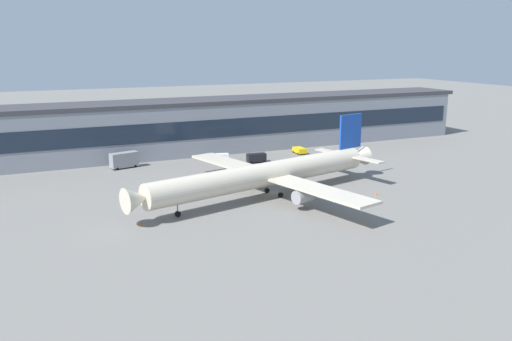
{
  "coord_description": "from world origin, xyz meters",
  "views": [
    {
      "loc": [
        -49.54,
        -99.71,
        31.75
      ],
      "look_at": [
        -3.3,
        1.97,
        5.0
      ],
      "focal_mm": 37.2,
      "sensor_mm": 36.0,
      "label": 1
    }
  ],
  "objects_px": {
    "pushback_tractor": "(300,150)",
    "traffic_cone_0": "(140,224)",
    "crew_van": "(256,157)",
    "airliner": "(267,174)",
    "catering_truck": "(124,160)",
    "baggage_tug": "(222,156)",
    "traffic_cone_1": "(376,194)"
  },
  "relations": [
    {
      "from": "airliner",
      "to": "baggage_tug",
      "type": "distance_m",
      "value": 38.51
    },
    {
      "from": "catering_truck",
      "to": "traffic_cone_0",
      "type": "height_order",
      "value": "catering_truck"
    },
    {
      "from": "traffic_cone_1",
      "to": "airliner",
      "type": "bearing_deg",
      "value": 158.25
    },
    {
      "from": "airliner",
      "to": "traffic_cone_0",
      "type": "height_order",
      "value": "airliner"
    },
    {
      "from": "pushback_tractor",
      "to": "traffic_cone_1",
      "type": "relative_size",
      "value": 6.98
    },
    {
      "from": "baggage_tug",
      "to": "traffic_cone_1",
      "type": "xyz_separation_m",
      "value": [
        17.7,
        -46.82,
        -0.73
      ]
    },
    {
      "from": "crew_van",
      "to": "traffic_cone_1",
      "type": "bearing_deg",
      "value": -75.5
    },
    {
      "from": "baggage_tug",
      "to": "traffic_cone_1",
      "type": "height_order",
      "value": "baggage_tug"
    },
    {
      "from": "airliner",
      "to": "crew_van",
      "type": "relative_size",
      "value": 11.76
    },
    {
      "from": "airliner",
      "to": "traffic_cone_0",
      "type": "xyz_separation_m",
      "value": [
        -28.79,
        -7.23,
        -4.62
      ]
    },
    {
      "from": "traffic_cone_1",
      "to": "catering_truck",
      "type": "bearing_deg",
      "value": 132.69
    },
    {
      "from": "airliner",
      "to": "traffic_cone_1",
      "type": "xyz_separation_m",
      "value": [
        21.89,
        -8.73,
        -4.59
      ]
    },
    {
      "from": "catering_truck",
      "to": "traffic_cone_0",
      "type": "xyz_separation_m",
      "value": [
        -6.09,
        -46.83,
        -1.97
      ]
    },
    {
      "from": "crew_van",
      "to": "pushback_tractor",
      "type": "distance_m",
      "value": 17.91
    },
    {
      "from": "traffic_cone_1",
      "to": "traffic_cone_0",
      "type": "bearing_deg",
      "value": 178.3
    },
    {
      "from": "catering_truck",
      "to": "pushback_tractor",
      "type": "relative_size",
      "value": 1.54
    },
    {
      "from": "baggage_tug",
      "to": "pushback_tractor",
      "type": "bearing_deg",
      "value": -2.44
    },
    {
      "from": "airliner",
      "to": "catering_truck",
      "type": "relative_size",
      "value": 8.22
    },
    {
      "from": "catering_truck",
      "to": "crew_van",
      "type": "height_order",
      "value": "catering_truck"
    },
    {
      "from": "pushback_tractor",
      "to": "traffic_cone_0",
      "type": "height_order",
      "value": "pushback_tractor"
    },
    {
      "from": "pushback_tractor",
      "to": "catering_truck",
      "type": "bearing_deg",
      "value": 177.16
    },
    {
      "from": "traffic_cone_0",
      "to": "pushback_tractor",
      "type": "bearing_deg",
      "value": 37.72
    },
    {
      "from": "traffic_cone_0",
      "to": "airliner",
      "type": "bearing_deg",
      "value": 14.09
    },
    {
      "from": "crew_van",
      "to": "pushback_tractor",
      "type": "relative_size",
      "value": 1.08
    },
    {
      "from": "crew_van",
      "to": "traffic_cone_1",
      "type": "xyz_separation_m",
      "value": [
        10.33,
        -39.93,
        -1.11
      ]
    },
    {
      "from": "catering_truck",
      "to": "pushback_tractor",
      "type": "height_order",
      "value": "catering_truck"
    },
    {
      "from": "traffic_cone_0",
      "to": "baggage_tug",
      "type": "bearing_deg",
      "value": 53.96
    },
    {
      "from": "catering_truck",
      "to": "traffic_cone_0",
      "type": "bearing_deg",
      "value": -97.41
    },
    {
      "from": "baggage_tug",
      "to": "traffic_cone_1",
      "type": "relative_size",
      "value": 5.66
    },
    {
      "from": "traffic_cone_0",
      "to": "catering_truck",
      "type": "bearing_deg",
      "value": 82.59
    },
    {
      "from": "airliner",
      "to": "catering_truck",
      "type": "height_order",
      "value": "airliner"
    },
    {
      "from": "airliner",
      "to": "catering_truck",
      "type": "distance_m",
      "value": 45.72
    }
  ]
}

